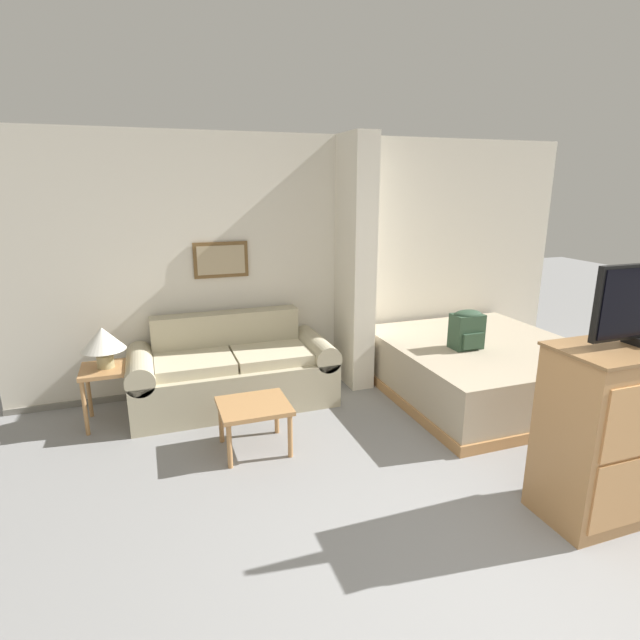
# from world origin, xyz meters

# --- Properties ---
(ground_plane) EXTENTS (20.00, 20.00, 0.00)m
(ground_plane) POSITION_xyz_m (0.00, 0.00, 0.00)
(ground_plane) COLOR gray
(wall_back) EXTENTS (6.21, 0.16, 2.60)m
(wall_back) POSITION_xyz_m (-0.00, 3.54, 1.29)
(wall_back) COLOR silver
(wall_back) RESTS_ON ground_plane
(wall_partition_pillar) EXTENTS (0.24, 0.57, 2.60)m
(wall_partition_pillar) POSITION_xyz_m (0.35, 3.20, 1.30)
(wall_partition_pillar) COLOR silver
(wall_partition_pillar) RESTS_ON ground_plane
(couch) EXTENTS (1.96, 0.84, 0.86)m
(couch) POSITION_xyz_m (-1.00, 3.05, 0.32)
(couch) COLOR #B7AD8E
(couch) RESTS_ON ground_plane
(coffee_table) EXTENTS (0.56, 0.50, 0.40)m
(coffee_table) POSITION_xyz_m (-1.00, 2.09, 0.35)
(coffee_table) COLOR #B27F4C
(coffee_table) RESTS_ON ground_plane
(side_table) EXTENTS (0.44, 0.44, 0.53)m
(side_table) POSITION_xyz_m (-2.13, 2.99, 0.44)
(side_table) COLOR #B27F4C
(side_table) RESTS_ON ground_plane
(table_lamp) EXTENTS (0.38, 0.38, 0.37)m
(table_lamp) POSITION_xyz_m (-2.13, 2.99, 0.78)
(table_lamp) COLOR tan
(table_lamp) RESTS_ON side_table
(tv_dresser) EXTENTS (1.20, 0.51, 1.16)m
(tv_dresser) POSITION_xyz_m (1.16, 0.52, 0.58)
(tv_dresser) COLOR #B27F4C
(tv_dresser) RESTS_ON ground_plane
(bed) EXTENTS (1.88, 2.03, 0.56)m
(bed) POSITION_xyz_m (1.44, 2.43, 0.28)
(bed) COLOR #B27F4C
(bed) RESTS_ON ground_plane
(backpack) EXTENTS (0.30, 0.23, 0.38)m
(backpack) POSITION_xyz_m (1.17, 2.33, 0.75)
(backpack) COLOR #2D4733
(backpack) RESTS_ON bed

